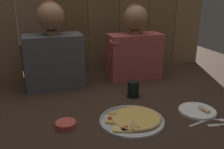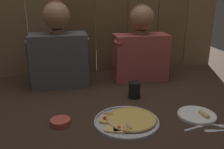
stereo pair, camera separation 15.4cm
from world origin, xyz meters
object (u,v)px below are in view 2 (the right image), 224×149
pizza_tray (128,120)px  dipping_bowl (60,122)px  diner_right (141,46)px  drinking_glass (134,90)px  diner_left (59,49)px  dinner_plate (197,115)px

pizza_tray → dipping_bowl: 0.36m
dipping_bowl → diner_right: size_ratio=0.18×
drinking_glass → diner_right: bearing=66.9°
drinking_glass → diner_left: bearing=144.0°
diner_left → pizza_tray: bearing=-61.9°
diner_left → diner_right: (0.63, 0.00, -0.01)m
drinking_glass → dipping_bowl: (-0.49, -0.27, -0.04)m
dinner_plate → drinking_glass: drinking_glass is taller
drinking_glass → pizza_tray: bearing=-112.1°
dipping_bowl → diner_right: (0.64, 0.61, 0.25)m
dipping_bowl → dinner_plate: bearing=-4.9°
diner_left → diner_right: 0.63m
pizza_tray → diner_left: size_ratio=0.58×
drinking_glass → diner_right: (0.15, 0.35, 0.22)m
dipping_bowl → diner_left: 0.67m
dinner_plate → diner_right: (-0.12, 0.68, 0.26)m
pizza_tray → diner_right: size_ratio=0.60×
dipping_bowl → diner_left: diner_left is taller
pizza_tray → diner_right: bearing=67.4°
dinner_plate → drinking_glass: bearing=129.6°
dinner_plate → dipping_bowl: dinner_plate is taller
dinner_plate → dipping_bowl: bearing=175.1°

